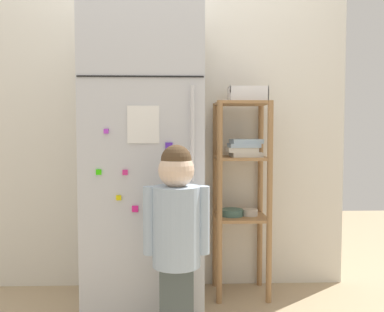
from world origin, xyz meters
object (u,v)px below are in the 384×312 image
Objects in this scene: child_standing at (176,226)px; pantry_shelf_unit at (241,176)px; fruit_bin at (248,96)px; refrigerator at (146,163)px.

child_standing is 0.81m from pantry_shelf_unit.
child_standing is at bearing -124.73° from fruit_bin.
refrigerator is 1.75× the size of child_standing.
child_standing is 0.80× the size of pantry_shelf_unit.
refrigerator reaches higher than pantry_shelf_unit.
pantry_shelf_unit is at bearing 14.13° from refrigerator.
pantry_shelf_unit is at bearing 57.64° from child_standing.
refrigerator is at bearing -166.79° from fruit_bin.
pantry_shelf_unit reaches higher than child_standing.
child_standing is at bearing -122.36° from pantry_shelf_unit.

